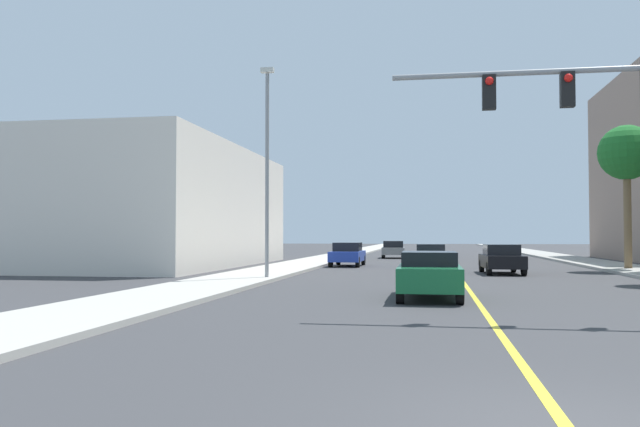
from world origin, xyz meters
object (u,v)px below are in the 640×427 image
Objects in this scene: car_black at (502,259)px; car_green at (429,274)px; car_gray at (393,249)px; street_lamp at (267,162)px; palm_far at (627,155)px; car_white at (431,255)px; car_blue at (348,254)px.

car_black reaches higher than car_green.
car_green is (3.02, -34.58, 0.03)m from car_gray.
car_black is at bearing 32.47° from street_lamp.
street_lamp is at bearing -148.94° from palm_far.
car_blue is at bearing 165.56° from car_white.
car_blue reaches higher than car_black.
street_lamp is 13.04m from car_black.
palm_far is 16.81m from car_blue.
street_lamp is at bearing 135.11° from car_green.
car_black is (-7.04, -3.89, -5.55)m from palm_far.
palm_far is 1.95× the size of car_gray.
car_black reaches higher than car_white.
car_white is 1.03× the size of car_blue.
car_blue reaches higher than car_green.
car_black is at bearing -151.11° from palm_far.
car_white is 18.66m from car_green.
car_gray reaches higher than car_white.
car_black is at bearing -75.29° from car_gray.
street_lamp is at bearing -149.58° from car_black.
car_gray is 0.89× the size of car_green.
car_gray is 0.90× the size of car_white.
street_lamp is 14.01m from car_blue.
car_gray is at bearing -97.58° from car_blue.
car_blue is at bearing 140.40° from car_black.
street_lamp is 2.08× the size of car_blue.
car_blue is (-5.04, 19.94, -0.00)m from car_green.
car_blue is (-15.63, 2.72, -5.56)m from palm_far.
car_blue is at bearing 170.14° from palm_far.
car_black is 0.97× the size of car_blue.
palm_far is 1.74× the size of car_green.
car_green is (6.84, -6.73, -4.31)m from street_lamp.
car_blue is at bearing 103.83° from car_green.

